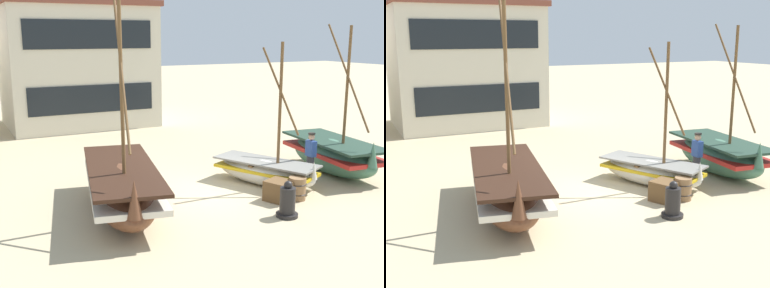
# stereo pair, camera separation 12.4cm
# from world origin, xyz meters

# --- Properties ---
(ground_plane) EXTENTS (120.00, 120.00, 0.00)m
(ground_plane) POSITION_xyz_m (0.00, 0.00, 0.00)
(ground_plane) COLOR tan
(fishing_boat_near_left) EXTENTS (2.58, 3.72, 4.71)m
(fishing_boat_near_left) POSITION_xyz_m (2.21, -0.13, 0.48)
(fishing_boat_near_left) COLOR silver
(fishing_boat_near_left) RESTS_ON ground
(fishing_boat_centre_large) EXTENTS (3.03, 5.84, 6.82)m
(fishing_boat_centre_large) POSITION_xyz_m (-2.90, -0.31, 0.73)
(fishing_boat_centre_large) COLOR brown
(fishing_boat_centre_large) RESTS_ON ground
(fishing_boat_far_right) EXTENTS (2.32, 4.52, 5.30)m
(fishing_boat_far_right) POSITION_xyz_m (5.24, -0.05, 0.67)
(fishing_boat_far_right) COLOR #427056
(fishing_boat_far_right) RESTS_ON ground
(fisherman_by_hull) EXTENTS (0.26, 0.37, 1.68)m
(fisherman_by_hull) POSITION_xyz_m (3.79, -0.48, 0.83)
(fisherman_by_hull) COLOR #33333D
(fisherman_by_hull) RESTS_ON ground
(capstan_winch) EXTENTS (0.61, 0.61, 1.03)m
(capstan_winch) POSITION_xyz_m (1.00, -2.80, 0.42)
(capstan_winch) COLOR black
(capstan_winch) RESTS_ON ground
(wooden_barrel) EXTENTS (0.56, 0.56, 0.70)m
(wooden_barrel) POSITION_xyz_m (2.16, -1.80, 0.35)
(wooden_barrel) COLOR olive
(wooden_barrel) RESTS_ON ground
(cargo_crate) EXTENTS (0.97, 0.97, 0.62)m
(cargo_crate) POSITION_xyz_m (1.62, -1.63, 0.31)
(cargo_crate) COLOR brown
(cargo_crate) RESTS_ON ground
(harbor_building_main) EXTENTS (7.94, 6.07, 6.68)m
(harbor_building_main) POSITION_xyz_m (-0.44, 14.02, 3.35)
(harbor_building_main) COLOR beige
(harbor_building_main) RESTS_ON ground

